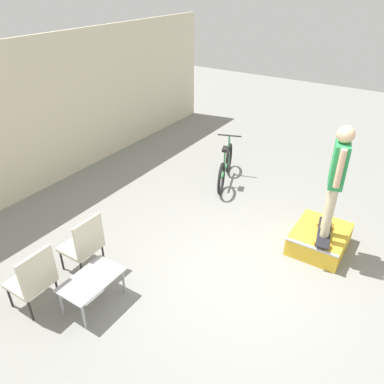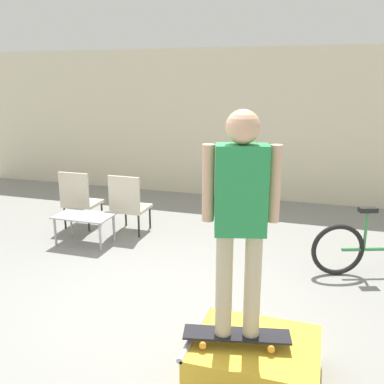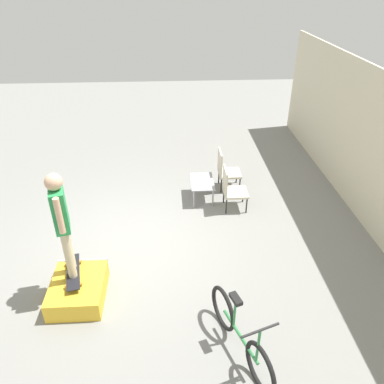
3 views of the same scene
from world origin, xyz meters
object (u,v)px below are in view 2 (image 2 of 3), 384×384
(person_skater, at_px, (241,208))
(bicycle, at_px, (379,247))
(patio_chair_left, at_px, (79,198))
(skateboard_on_ramp, at_px, (237,335))
(patio_chair_right, at_px, (128,203))
(coffee_table, at_px, (84,219))
(skate_ramp_box, at_px, (254,360))

(person_skater, xyz_separation_m, bicycle, (1.30, 2.48, -1.12))
(patio_chair_left, bearing_deg, skateboard_on_ramp, 137.57)
(patio_chair_left, height_order, patio_chair_right, same)
(coffee_table, xyz_separation_m, bicycle, (4.07, 0.18, -0.03))
(skateboard_on_ramp, height_order, person_skater, person_skater)
(skate_ramp_box, relative_size, skateboard_on_ramp, 1.19)
(person_skater, relative_size, bicycle, 1.09)
(bicycle, bearing_deg, skateboard_on_ramp, -137.02)
(person_skater, bearing_deg, skate_ramp_box, 12.17)
(skate_ramp_box, bearing_deg, patio_chair_right, 131.19)
(skateboard_on_ramp, relative_size, patio_chair_right, 0.91)
(skate_ramp_box, xyz_separation_m, skateboard_on_ramp, (-0.14, -0.07, 0.25))
(skateboard_on_ramp, height_order, bicycle, bicycle)
(skate_ramp_box, xyz_separation_m, patio_chair_right, (-2.47, 2.82, 0.34))
(patio_chair_right, height_order, bicycle, patio_chair_right)
(skateboard_on_ramp, bearing_deg, patio_chair_left, 125.90)
(skate_ramp_box, distance_m, bicycle, 2.68)
(skate_ramp_box, xyz_separation_m, patio_chair_left, (-3.36, 2.82, 0.34))
(person_skater, height_order, bicycle, person_skater)
(person_skater, bearing_deg, skateboard_on_ramp, 41.47)
(coffee_table, bearing_deg, bicycle, 2.51)
(patio_chair_left, bearing_deg, person_skater, 137.57)
(skateboard_on_ramp, height_order, coffee_table, coffee_table)
(person_skater, distance_m, patio_chair_left, 4.44)
(skate_ramp_box, xyz_separation_m, coffee_table, (-2.92, 2.23, 0.22))
(bicycle, bearing_deg, patio_chair_left, 155.35)
(coffee_table, relative_size, patio_chair_right, 0.88)
(patio_chair_left, xyz_separation_m, patio_chair_right, (0.89, -0.00, 0.00))
(skateboard_on_ramp, xyz_separation_m, person_skater, (-0.00, -0.00, 1.06))
(person_skater, xyz_separation_m, patio_chair_right, (-2.33, 2.90, -0.97))
(skateboard_on_ramp, relative_size, bicycle, 0.54)
(patio_chair_right, bearing_deg, skate_ramp_box, 131.46)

